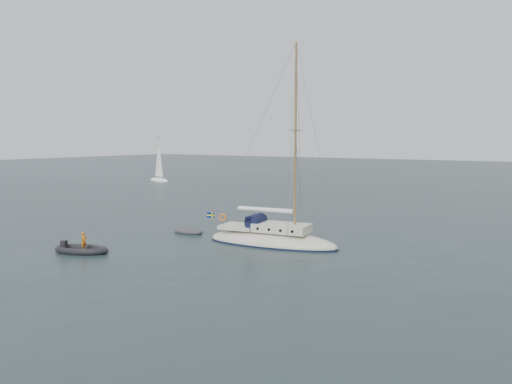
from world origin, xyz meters
The scene contains 5 objects.
ground centered at (0.00, 0.00, 0.00)m, with size 300.00×300.00×0.00m, color black.
sailboat centered at (-0.01, 2.17, 1.07)m, with size 9.95×2.98×14.17m.
dinghy centered at (-7.63, 2.24, 0.16)m, with size 2.55×1.15×0.37m.
rib centered at (-9.10, -6.58, 0.22)m, with size 3.75×1.71×1.37m.
distant_yacht_a centered at (-43.34, 36.39, 3.56)m, with size 6.29×3.36×8.34m.
Camera 1 is at (17.43, -27.00, 7.31)m, focal length 35.00 mm.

